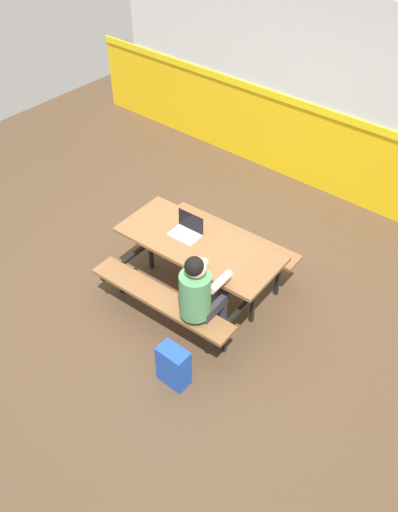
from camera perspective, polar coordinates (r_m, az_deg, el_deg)
The scene contains 6 objects.
ground_plane at distance 6.19m, azimuth -1.60°, elevation -3.00°, with size 10.00×10.00×0.02m, color #4C3826.
accent_backdrop at distance 7.37m, azimuth 12.84°, elevation 15.76°, with size 8.00×0.14×2.60m.
picnic_table_main at distance 5.69m, azimuth 0.00°, elevation 0.18°, with size 1.80×1.63×0.74m.
student_nearer at distance 5.08m, azimuth 0.14°, elevation -3.97°, with size 0.37×0.53×1.21m.
laptop_silver at distance 5.66m, azimuth -1.29°, elevation 2.76°, with size 0.33×0.24×0.22m.
backpack_dark at distance 5.15m, azimuth -2.66°, elevation -11.54°, with size 0.30×0.22×0.44m.
Camera 1 is at (2.97, -3.28, 4.32)m, focal length 37.72 mm.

